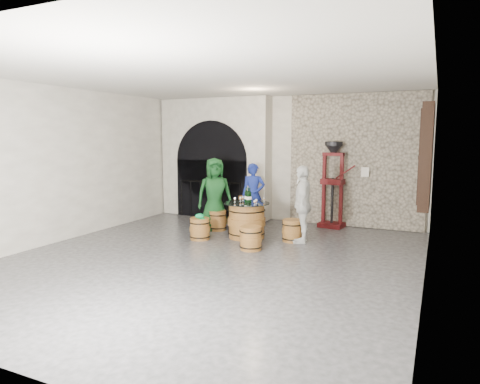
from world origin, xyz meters
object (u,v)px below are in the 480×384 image
at_px(barrel_stool_left, 217,220).
at_px(wine_bottle_right, 250,197).
at_px(barrel_stool_near_left, 200,229).
at_px(corking_press, 333,178).
at_px(person_white, 303,204).
at_px(side_barrel, 248,210).
at_px(barrel_stool_near_right, 251,238).
at_px(barrel_stool_right, 292,231).
at_px(person_blue, 253,195).
at_px(wine_bottle_left, 246,196).
at_px(person_green, 215,194).
at_px(barrel_stool_far, 252,218).
at_px(barrel_table, 247,220).
at_px(wine_bottle_center, 248,197).

xyz_separation_m(barrel_stool_left, wine_bottle_right, (0.98, -0.35, 0.67)).
xyz_separation_m(barrel_stool_near_left, corking_press, (2.27, 2.42, 0.97)).
relative_size(person_white, side_barrel, 2.29).
bearing_deg(barrel_stool_left, wine_bottle_right, -19.63).
height_order(barrel_stool_near_right, corking_press, corking_press).
bearing_deg(barrel_stool_near_left, barrel_stool_right, 19.84).
distance_m(barrel_stool_near_right, side_barrel, 2.54).
relative_size(person_blue, wine_bottle_right, 4.73).
distance_m(barrel_stool_near_left, wine_bottle_left, 1.22).
distance_m(barrel_stool_near_left, person_blue, 1.89).
height_order(barrel_stool_right, person_green, person_green).
xyz_separation_m(barrel_stool_far, corking_press, (1.71, 0.88, 0.97)).
distance_m(barrel_table, wine_bottle_center, 0.52).
bearing_deg(wine_bottle_right, side_barrel, 115.27).
distance_m(barrel_table, side_barrel, 1.53).
bearing_deg(wine_bottle_left, side_barrel, 112.23).
bearing_deg(wine_bottle_right, person_green, 160.06).
xyz_separation_m(barrel_table, barrel_stool_right, (1.01, 0.10, -0.15)).
distance_m(wine_bottle_left, corking_press, 2.32).
relative_size(barrel_stool_near_left, person_green, 0.27).
xyz_separation_m(person_blue, wine_bottle_center, (0.37, -1.16, 0.13)).
xyz_separation_m(person_white, wine_bottle_left, (-1.26, -0.03, 0.10)).
bearing_deg(wine_bottle_right, barrel_stool_left, 160.37).
xyz_separation_m(barrel_stool_near_left, person_blue, (0.49, 1.74, 0.54)).
bearing_deg(wine_bottle_center, barrel_stool_far, 108.17).
distance_m(barrel_table, person_blue, 1.28).
relative_size(barrel_stool_far, barrel_stool_near_right, 1.00).
bearing_deg(barrel_stool_right, person_blue, 141.55).
relative_size(barrel_stool_right, wine_bottle_right, 1.42).
height_order(barrel_stool_far, barrel_stool_right, same).
xyz_separation_m(barrel_stool_near_right, wine_bottle_left, (-0.54, 0.97, 0.67)).
height_order(barrel_stool_far, wine_bottle_left, wine_bottle_left).
distance_m(barrel_stool_far, person_blue, 0.58).
xyz_separation_m(barrel_stool_far, wine_bottle_right, (0.34, -0.92, 0.67)).
bearing_deg(wine_bottle_right, barrel_table, -135.00).
relative_size(person_blue, person_white, 0.96).
relative_size(barrel_table, wine_bottle_left, 3.06).
bearing_deg(wine_bottle_right, wine_bottle_center, -114.41).
xyz_separation_m(barrel_stool_far, wine_bottle_center, (0.32, -0.96, 0.67)).
xyz_separation_m(barrel_table, barrel_stool_near_right, (0.49, -0.89, -0.15)).
xyz_separation_m(person_green, person_blue, (0.67, 0.73, -0.08)).
bearing_deg(wine_bottle_left, person_green, 159.98).
bearing_deg(barrel_stool_far, wine_bottle_left, -75.11).
bearing_deg(side_barrel, barrel_stool_right, -39.36).
bearing_deg(person_green, barrel_stool_right, -51.22).
xyz_separation_m(person_green, wine_bottle_left, (0.97, -0.35, 0.05)).
bearing_deg(corking_press, wine_bottle_left, -121.75).
height_order(barrel_stool_far, corking_press, corking_press).
xyz_separation_m(barrel_stool_right, barrel_stool_near_right, (-0.52, -0.98, 0.00)).
xyz_separation_m(barrel_stool_far, barrel_stool_right, (1.29, -0.87, 0.00)).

